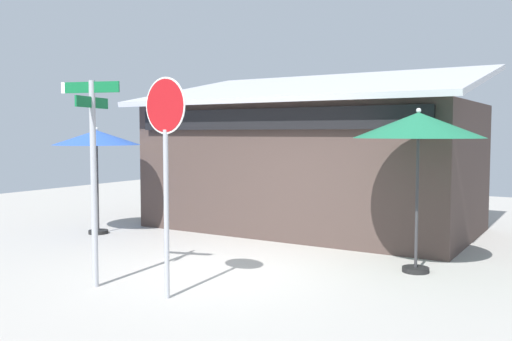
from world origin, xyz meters
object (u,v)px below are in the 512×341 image
street_sign_post (93,161)px  patio_umbrella_forest_green_center (418,127)px  patio_umbrella_royal_blue_left (97,139)px  stop_sign (166,145)px

street_sign_post → patio_umbrella_forest_green_center: street_sign_post is taller
patio_umbrella_royal_blue_left → stop_sign: bearing=-33.0°
street_sign_post → patio_umbrella_royal_blue_left: size_ratio=1.26×
street_sign_post → stop_sign: (1.31, 0.11, 0.25)m
patio_umbrella_forest_green_center → patio_umbrella_royal_blue_left: bearing=-177.8°
patio_umbrella_royal_blue_left → patio_umbrella_forest_green_center: size_ratio=0.90×
stop_sign → patio_umbrella_forest_green_center: bearing=52.4°
stop_sign → patio_umbrella_forest_green_center: size_ratio=1.13×
street_sign_post → stop_sign: street_sign_post is taller
patio_umbrella_forest_green_center → street_sign_post: bearing=-138.5°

